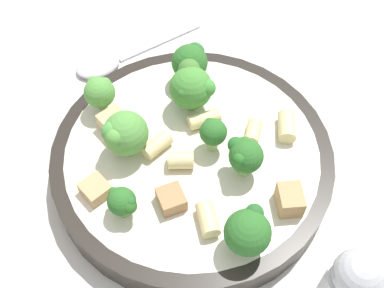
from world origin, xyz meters
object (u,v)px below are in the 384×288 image
at_px(chicken_chunk_1, 171,199).
at_px(chicken_chunk_2, 290,200).
at_px(rigatoni_4, 287,126).
at_px(rigatoni_5, 253,132).
at_px(rigatoni_3, 181,160).
at_px(chicken_chunk_0, 114,123).
at_px(broccoli_floret_6, 191,61).
at_px(rigatoni_2, 204,119).
at_px(broccoli_floret_5, 99,92).
at_px(broccoli_floret_1, 191,86).
at_px(rigatoni_1, 157,145).
at_px(spoon, 115,58).
at_px(broccoli_floret_2, 123,202).
at_px(broccoli_floret_4, 124,134).
at_px(rigatoni_0, 204,220).
at_px(chicken_chunk_3, 95,189).
at_px(broccoli_floret_3, 245,155).
at_px(pasta_bowl, 192,158).
at_px(broccoli_floret_7, 214,134).
at_px(broccoli_floret_0, 248,231).

bearing_deg(chicken_chunk_1, chicken_chunk_2, -101.00).
height_order(rigatoni_4, rigatoni_5, rigatoni_4).
distance_m(rigatoni_3, chicken_chunk_0, 0.07).
xyz_separation_m(broccoli_floret_6, rigatoni_2, (-0.06, -0.00, -0.02)).
relative_size(broccoli_floret_5, chicken_chunk_0, 1.60).
relative_size(broccoli_floret_1, chicken_chunk_1, 2.11).
height_order(rigatoni_1, chicken_chunk_1, same).
bearing_deg(spoon, chicken_chunk_1, -170.53).
xyz_separation_m(broccoli_floret_2, broccoli_floret_4, (0.06, -0.01, 0.01)).
distance_m(rigatoni_0, rigatoni_1, 0.08).
relative_size(rigatoni_1, rigatoni_2, 0.93).
height_order(rigatoni_2, chicken_chunk_3, rigatoni_2).
bearing_deg(spoon, rigatoni_1, -168.76).
distance_m(broccoli_floret_3, rigatoni_3, 0.06).
xyz_separation_m(pasta_bowl, broccoli_floret_2, (-0.05, 0.06, 0.03)).
bearing_deg(chicken_chunk_2, chicken_chunk_1, 79.00).
xyz_separation_m(broccoli_floret_1, broccoli_floret_4, (-0.04, 0.06, -0.00)).
bearing_deg(rigatoni_1, spoon, 11.24).
distance_m(broccoli_floret_2, rigatoni_5, 0.13).
relative_size(broccoli_floret_5, rigatoni_4, 1.33).
height_order(rigatoni_5, chicken_chunk_1, same).
relative_size(rigatoni_5, spoon, 0.15).
distance_m(rigatoni_0, chicken_chunk_1, 0.03).
xyz_separation_m(broccoli_floret_2, rigatoni_3, (0.04, -0.05, -0.01)).
distance_m(broccoli_floret_2, broccoli_floret_7, 0.10).
bearing_deg(rigatoni_3, spoon, 15.79).
height_order(pasta_bowl, rigatoni_5, rigatoni_5).
distance_m(broccoli_floret_2, broccoli_floret_5, 0.11).
relative_size(pasta_bowl, rigatoni_5, 10.87).
relative_size(pasta_bowl, rigatoni_0, 9.22).
height_order(chicken_chunk_3, spoon, chicken_chunk_3).
height_order(broccoli_floret_2, chicken_chunk_1, broccoli_floret_2).
height_order(broccoli_floret_0, rigatoni_1, broccoli_floret_0).
bearing_deg(broccoli_floret_1, pasta_bowl, 170.59).
xyz_separation_m(broccoli_floret_5, rigatoni_3, (-0.07, -0.06, -0.02)).
bearing_deg(broccoli_floret_2, spoon, -1.21).
distance_m(broccoli_floret_7, chicken_chunk_3, 0.11).
distance_m(broccoli_floret_1, broccoli_floret_7, 0.05).
relative_size(broccoli_floret_7, rigatoni_1, 1.30).
xyz_separation_m(broccoli_floret_0, broccoli_floret_4, (0.10, 0.08, 0.00)).
bearing_deg(rigatoni_0, rigatoni_2, -10.85).
relative_size(broccoli_floret_4, broccoli_floret_5, 1.20).
height_order(broccoli_floret_2, broccoli_floret_6, broccoli_floret_6).
height_order(broccoli_floret_0, rigatoni_5, broccoli_floret_0).
distance_m(rigatoni_4, spoon, 0.21).
bearing_deg(rigatoni_3, rigatoni_5, -74.34).
distance_m(broccoli_floret_1, rigatoni_5, 0.07).
relative_size(broccoli_floret_3, chicken_chunk_2, 1.62).
height_order(pasta_bowl, rigatoni_3, rigatoni_3).
relative_size(broccoli_floret_4, rigatoni_0, 1.67).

